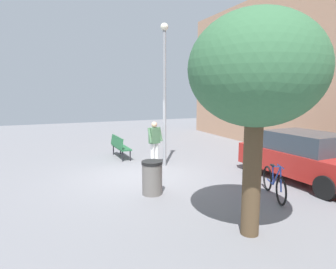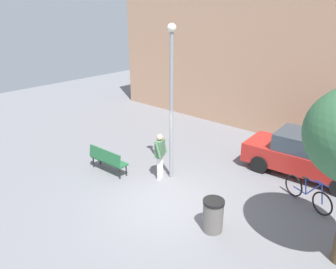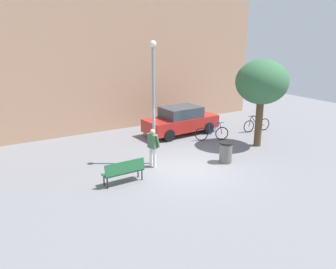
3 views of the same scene
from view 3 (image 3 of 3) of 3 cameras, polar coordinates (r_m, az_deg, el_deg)
name	(u,v)px [view 3 (image 3 of 3)]	position (r m, az deg, el deg)	size (l,w,h in m)	color
ground_plane	(191,169)	(14.67, 3.80, -5.69)	(36.00, 36.00, 0.00)	slate
building_facade	(111,63)	(21.10, -9.28, 11.46)	(19.24, 2.00, 7.50)	tan
lamppost	(153,94)	(14.44, -2.40, 6.71)	(0.28, 0.28, 5.21)	gray
person_by_lamppost	(153,145)	(14.57, -2.53, -1.78)	(0.41, 0.63, 1.67)	white
park_bench	(124,170)	(13.22, -7.25, -5.81)	(1.62, 0.53, 0.92)	#236038
plaza_tree	(262,83)	(17.46, 15.14, 8.19)	(2.53, 2.53, 4.30)	brown
bicycle_black	(257,125)	(20.64, 14.33, 1.54)	(1.80, 0.26, 0.97)	black
bicycle_blue	(212,133)	(18.49, 7.21, 0.21)	(1.67, 0.79, 0.97)	black
parked_car_red	(181,120)	(19.43, 2.13, 2.33)	(4.29, 2.01, 1.55)	#AD231E
trash_bin	(226,152)	(15.43, 9.46, -2.89)	(0.58, 0.58, 0.93)	#66605B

